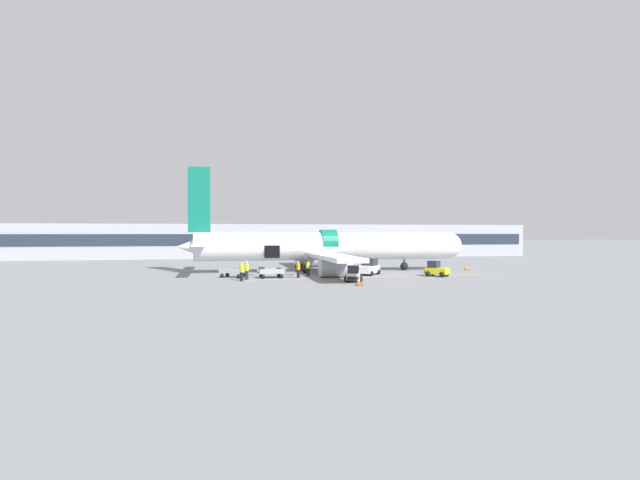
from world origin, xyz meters
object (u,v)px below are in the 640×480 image
baggage_tug_rear (436,270)px  ground_crew_loader_b (308,268)px  baggage_tug_lead (353,275)px  baggage_tug_mid (368,268)px  airplane (323,247)px  ground_crew_loader_a (298,269)px  baggage_cart_loading (271,273)px  baggage_cart_queued (234,273)px  ground_crew_supervisor (242,271)px  ground_crew_driver (247,270)px

baggage_tug_rear → ground_crew_loader_b: ground_crew_loader_b is taller
baggage_tug_lead → ground_crew_loader_b: 7.66m
baggage_tug_lead → baggage_tug_mid: bearing=62.8°
airplane → baggage_tug_rear: size_ratio=13.13×
airplane → ground_crew_loader_a: 8.82m
ground_crew_loader_a → baggage_cart_loading: bearing=167.1°
baggage_tug_rear → baggage_cart_queued: 20.73m
airplane → baggage_tug_lead: airplane is taller
baggage_cart_loading → ground_crew_loader_a: 2.74m
baggage_tug_rear → baggage_cart_loading: (-16.85, 1.77, -0.18)m
baggage_tug_mid → baggage_cart_loading: (-10.53, -1.40, -0.28)m
baggage_cart_queued → ground_crew_loader_a: 6.57m
baggage_cart_queued → ground_crew_supervisor: size_ratio=1.93×
baggage_tug_lead → baggage_tug_rear: size_ratio=1.19×
baggage_tug_lead → ground_crew_driver: size_ratio=1.72×
baggage_tug_mid → ground_crew_loader_a: baggage_tug_mid is taller
baggage_cart_queued → ground_crew_driver: 3.10m
airplane → ground_crew_loader_a: bearing=-118.8°
airplane → baggage_tug_rear: airplane is taller
baggage_cart_loading → ground_crew_supervisor: (-3.05, -2.93, 0.44)m
ground_crew_loader_a → ground_crew_loader_b: (1.37, 2.13, -0.03)m
baggage_tug_lead → ground_crew_supervisor: (-10.00, 2.61, 0.29)m
baggage_tug_lead → baggage_cart_queued: (-10.60, 6.79, -0.17)m
airplane → baggage_cart_queued: bearing=-151.4°
baggage_tug_mid → baggage_tug_rear: 7.08m
ground_crew_loader_a → ground_crew_loader_b: 2.54m
ground_crew_loader_b → ground_crew_driver: (-6.53, -3.12, 0.08)m
baggage_tug_mid → airplane: bearing=124.1°
baggage_cart_queued → ground_crew_driver: size_ratio=1.92×
airplane → ground_crew_loader_b: (-2.77, -5.40, -1.97)m
baggage_tug_mid → ground_crew_driver: size_ratio=1.98×
ground_crew_loader_b → ground_crew_supervisor: 8.34m
airplane → baggage_tug_rear: bearing=-40.8°
ground_crew_loader_a → ground_crew_loader_b: bearing=57.3°
ground_crew_loader_a → baggage_tug_rear: bearing=-4.7°
airplane → ground_crew_supervisor: (-9.83, -9.86, -1.90)m
baggage_tug_mid → ground_crew_driver: 13.38m
baggage_tug_lead → baggage_cart_queued: baggage_tug_lead is taller
airplane → baggage_cart_loading: bearing=-134.4°
baggage_tug_rear → baggage_cart_queued: size_ratio=0.75×
baggage_cart_queued → ground_crew_loader_b: (7.66, 0.28, 0.39)m
ground_crew_supervisor → baggage_tug_mid: bearing=17.7°
ground_crew_loader_a → ground_crew_loader_b: ground_crew_loader_a is taller
baggage_tug_mid → baggage_tug_rear: size_ratio=1.37×
baggage_tug_mid → ground_crew_driver: (-13.04, -3.00, 0.17)m
ground_crew_loader_a → ground_crew_driver: size_ratio=0.95×
baggage_tug_lead → baggage_tug_rear: 10.59m
ground_crew_loader_a → ground_crew_supervisor: 6.14m
baggage_cart_loading → ground_crew_loader_b: ground_crew_loader_b is taller
ground_crew_supervisor → baggage_cart_loading: bearing=43.9°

